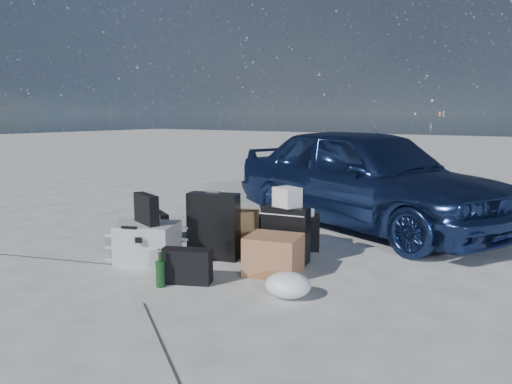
% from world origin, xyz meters
% --- Properties ---
extents(ground, '(60.00, 60.00, 0.00)m').
position_xyz_m(ground, '(0.00, 0.00, 0.00)').
color(ground, silver).
rests_on(ground, ground).
extents(car, '(3.86, 2.61, 1.22)m').
position_xyz_m(car, '(0.64, 2.47, 0.61)').
color(car, navy).
rests_on(car, ground).
extents(pelican_case, '(0.62, 0.57, 0.37)m').
position_xyz_m(pelican_case, '(-0.46, -0.01, 0.18)').
color(pelican_case, '#9DA0A2').
rests_on(pelican_case, ground).
extents(laptop_bag, '(0.37, 0.21, 0.27)m').
position_xyz_m(laptop_bag, '(-0.47, -0.01, 0.50)').
color(laptop_bag, black).
rests_on(laptop_bag, pelican_case).
extents(briefcase, '(0.40, 0.28, 0.32)m').
position_xyz_m(briefcase, '(-0.95, 0.64, 0.16)').
color(briefcase, black).
rests_on(briefcase, ground).
extents(suitcase_left, '(0.51, 0.30, 0.62)m').
position_xyz_m(suitcase_left, '(-0.05, 0.44, 0.31)').
color(suitcase_left, black).
rests_on(suitcase_left, ground).
extents(suitcase_right, '(0.45, 0.23, 0.52)m').
position_xyz_m(suitcase_right, '(0.57, 0.71, 0.26)').
color(suitcase_right, black).
rests_on(suitcase_right, ground).
extents(white_carton, '(0.27, 0.24, 0.18)m').
position_xyz_m(white_carton, '(0.58, 0.72, 0.61)').
color(white_carton, silver).
rests_on(white_carton, suitcase_right).
extents(duffel_bag, '(0.74, 0.55, 0.34)m').
position_xyz_m(duffel_bag, '(0.32, 1.15, 0.17)').
color(duffel_bag, black).
rests_on(duffel_bag, ground).
extents(flat_box_white, '(0.50, 0.42, 0.08)m').
position_xyz_m(flat_box_white, '(0.34, 1.15, 0.38)').
color(flat_box_white, silver).
rests_on(flat_box_white, duffel_bag).
extents(flat_box_black, '(0.28, 0.22, 0.05)m').
position_xyz_m(flat_box_black, '(0.33, 1.14, 0.44)').
color(flat_box_black, black).
rests_on(flat_box_black, flat_box_white).
extents(kraft_bag, '(0.37, 0.31, 0.43)m').
position_xyz_m(kraft_bag, '(0.06, 0.73, 0.21)').
color(kraft_bag, '#A28046').
rests_on(kraft_bag, ground).
extents(cardboard_box, '(0.52, 0.48, 0.33)m').
position_xyz_m(cardboard_box, '(0.66, 0.36, 0.17)').
color(cardboard_box, '#976241').
rests_on(cardboard_box, ground).
extents(plastic_bag, '(0.41, 0.38, 0.19)m').
position_xyz_m(plastic_bag, '(1.04, -0.06, 0.09)').
color(plastic_bag, silver).
rests_on(plastic_bag, ground).
extents(messenger_bag, '(0.43, 0.30, 0.28)m').
position_xyz_m(messenger_bag, '(0.20, -0.23, 0.14)').
color(messenger_bag, black).
rests_on(messenger_bag, ground).
extents(green_bottle, '(0.09, 0.09, 0.29)m').
position_xyz_m(green_bottle, '(0.09, -0.42, 0.14)').
color(green_bottle, '#113315').
rests_on(green_bottle, ground).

